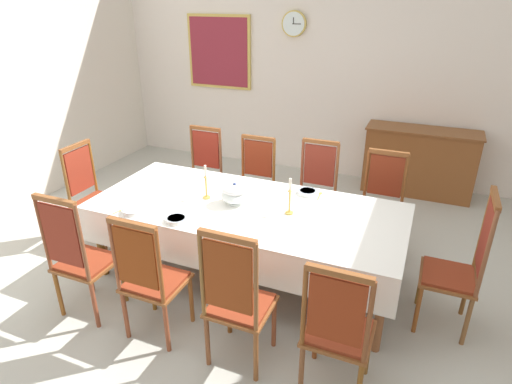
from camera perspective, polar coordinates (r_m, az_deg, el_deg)
ground at (r=4.16m, az=-2.31°, el=-12.61°), size 6.53×6.27×0.04m
back_wall at (r=6.36m, az=10.02°, el=17.63°), size 6.53×0.08×3.50m
dining_table at (r=3.93m, az=-1.27°, el=-2.74°), size 2.81×1.22×0.75m
tablecloth at (r=3.93m, az=-1.27°, el=-2.84°), size 2.83×1.24×0.35m
chair_south_a at (r=3.79m, az=-22.44°, el=-7.84°), size 0.44×0.42×1.15m
chair_north_a at (r=5.24m, az=-7.17°, el=2.70°), size 0.44×0.42×1.08m
chair_south_b at (r=3.41m, az=-13.89°, el=-10.88°), size 0.44×0.42×1.09m
chair_north_b at (r=4.96m, az=-0.27°, el=1.46°), size 0.44×0.42×1.04m
chair_south_c at (r=3.08m, az=-2.57°, el=-13.95°), size 0.44×0.42×1.16m
chair_north_c at (r=4.74m, az=7.85°, el=0.29°), size 0.44×0.42×1.09m
chair_south_d at (r=2.93m, az=10.75°, el=-17.39°), size 0.44×0.42×1.08m
chair_north_d at (r=4.64m, az=16.28°, el=-1.20°), size 0.44×0.42×1.06m
chair_head_west at (r=4.93m, az=-20.88°, el=-0.17°), size 0.42×0.44×1.10m
chair_head_east at (r=3.73m, az=25.54°, el=-8.69°), size 0.42×0.44×1.21m
soup_tureen at (r=3.90m, az=-2.84°, el=-0.21°), size 0.25×0.25×0.21m
candlestick_west at (r=4.01m, az=-6.64°, el=0.88°), size 0.07×0.07×0.33m
candlestick_east at (r=3.71m, az=4.48°, el=-1.05°), size 0.07×0.07×0.33m
bowl_near_left at (r=3.91m, az=-15.99°, el=-2.35°), size 0.19×0.19×0.04m
bowl_near_right at (r=4.14m, az=6.85°, el=0.04°), size 0.18×0.18×0.04m
bowl_far_left at (r=3.68m, az=-10.54°, el=-3.56°), size 0.18×0.18×0.04m
spoon_primary at (r=4.01m, az=-17.11°, el=-2.09°), size 0.05×0.18×0.01m
spoon_secondary at (r=4.15m, az=8.51°, el=-0.29°), size 0.03×0.18×0.01m
sideboard at (r=6.19m, az=20.78°, el=3.78°), size 1.44×0.48×0.90m
mounted_clock at (r=6.41m, az=5.06°, el=21.35°), size 0.35×0.06×0.35m
framed_painting at (r=6.91m, az=-4.91°, el=18.01°), size 1.03×0.05×1.08m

